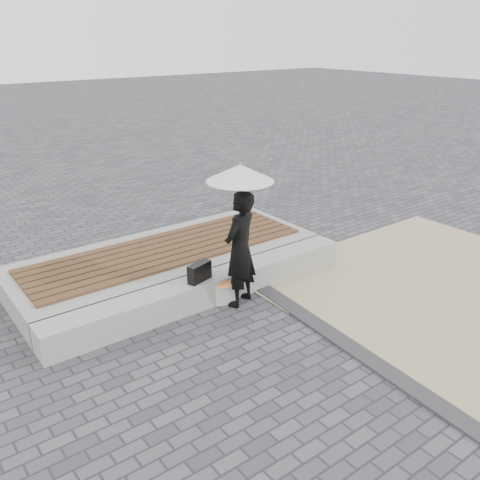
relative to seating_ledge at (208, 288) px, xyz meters
The scene contains 11 objects.
ground 1.61m from the seating_ledge, 90.00° to the right, with size 80.00×80.00×0.00m, color #4C4D52.
terrazzo_zone 3.83m from the seating_ledge, 33.27° to the right, with size 5.00×5.00×0.02m, color tan.
edging_band 2.24m from the seating_ledge, 70.35° to the right, with size 0.25×5.20×0.04m, color #333235.
seating_ledge is the anchor object (origin of this frame).
timber_platform 1.20m from the seating_ledge, 90.00° to the left, with size 5.00×2.00×0.40m, color #999994.
timber_decking 1.22m from the seating_ledge, 90.00° to the left, with size 4.60×1.40×0.04m, color brown, non-canonical shape.
woman 0.82m from the seating_ledge, 44.65° to the right, with size 0.63×0.41×1.72m, color black.
parasol 1.84m from the seating_ledge, 44.65° to the right, with size 0.93×0.93×1.19m.
handbag 0.38m from the seating_ledge, 162.99° to the right, with size 0.38×0.14×0.27m, color black.
canvas_tote 0.28m from the seating_ledge, 55.37° to the right, with size 0.32×0.14×0.34m, color white.
magazine 0.36m from the seating_ledge, 60.38° to the right, with size 0.32×0.24×0.01m, color #EB5535.
Camera 1 is at (-3.71, -4.13, 3.72)m, focal length 38.62 mm.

